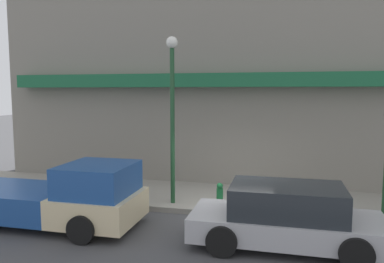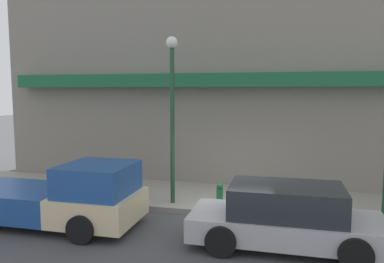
% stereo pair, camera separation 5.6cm
% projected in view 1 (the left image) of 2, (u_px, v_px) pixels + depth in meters
% --- Properties ---
extents(ground_plane, '(80.00, 80.00, 0.00)m').
position_uv_depth(ground_plane, '(229.00, 218.00, 10.91)').
color(ground_plane, '#424244').
extents(sidewalk, '(36.00, 3.30, 0.16)m').
position_uv_depth(sidewalk, '(236.00, 199.00, 12.50)').
color(sidewalk, gray).
rests_on(sidewalk, ground).
extents(building, '(19.80, 3.80, 9.90)m').
position_uv_depth(building, '(247.00, 59.00, 15.00)').
color(building, gray).
rests_on(building, ground).
extents(pickup_truck, '(5.25, 2.23, 1.76)m').
position_uv_depth(pickup_truck, '(59.00, 198.00, 10.24)').
color(pickup_truck, beige).
rests_on(pickup_truck, ground).
extents(parked_car, '(4.50, 2.03, 1.49)m').
position_uv_depth(parked_car, '(286.00, 217.00, 8.82)').
color(parked_car, '#ADADB2').
rests_on(parked_car, ground).
extents(fire_hydrant, '(0.20, 0.20, 0.67)m').
position_uv_depth(fire_hydrant, '(220.00, 193.00, 11.68)').
color(fire_hydrant, '#196633').
rests_on(fire_hydrant, sidewalk).
extents(street_lamp, '(0.36, 0.36, 5.17)m').
position_uv_depth(street_lamp, '(172.00, 100.00, 11.51)').
color(street_lamp, '#1E4728').
rests_on(street_lamp, sidewalk).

